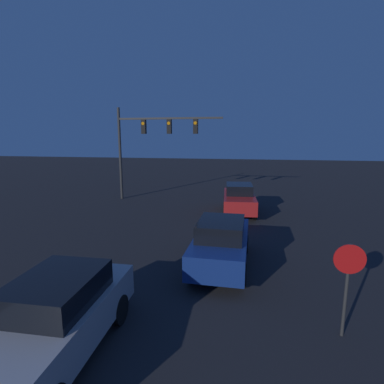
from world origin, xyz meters
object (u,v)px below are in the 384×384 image
at_px(car_far, 239,199).
at_px(stop_sign, 348,274).
at_px(car_mid, 221,242).
at_px(traffic_signal_mast, 150,136).
at_px(car_near, 54,319).

relative_size(car_far, stop_sign, 2.05).
xyz_separation_m(car_mid, traffic_signal_mast, (-5.50, 9.63, 3.39)).
bearing_deg(car_near, stop_sign, -164.52).
bearing_deg(car_mid, traffic_signal_mast, 120.94).
bearing_deg(traffic_signal_mast, car_near, -79.00).
bearing_deg(car_far, stop_sign, 99.81).
distance_m(car_near, car_far, 12.18).
bearing_deg(car_far, car_near, 71.46).
height_order(car_near, car_far, same).
height_order(car_near, traffic_signal_mast, traffic_signal_mast).
bearing_deg(car_mid, car_near, -118.81).
bearing_deg(car_far, car_mid, 83.14).
distance_m(car_near, car_mid, 5.42).
distance_m(car_mid, traffic_signal_mast, 11.59).
xyz_separation_m(car_near, stop_sign, (5.55, 1.67, 0.59)).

